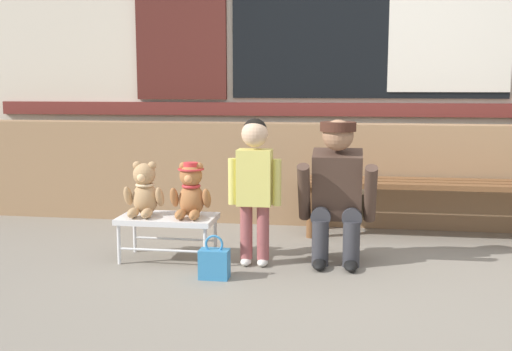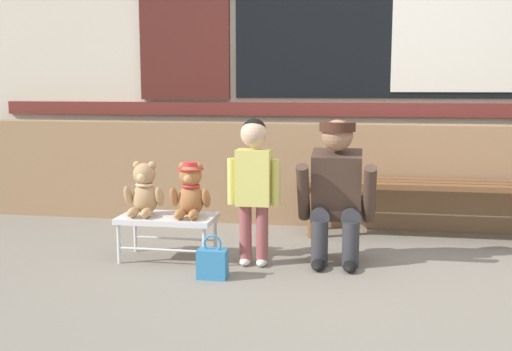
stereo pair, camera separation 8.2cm
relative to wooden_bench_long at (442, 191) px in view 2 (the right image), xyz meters
The scene contains 10 objects.
ground_plane 1.25m from the wooden_bench_long, 117.41° to the right, with size 60.00×60.00×0.00m, color gray.
brick_low_wall 0.66m from the wooden_bench_long, 146.42° to the left, with size 7.38×0.25×0.85m, color #997551.
shop_facade 1.84m from the wooden_bench_long, 121.75° to the left, with size 7.53×0.26×3.79m.
wooden_bench_long is the anchor object (origin of this frame).
small_display_bench 2.08m from the wooden_bench_long, 154.49° to the right, with size 0.64×0.36×0.30m.
teddy_bear_plain 2.23m from the wooden_bench_long, 156.30° to the right, with size 0.28×0.26×0.36m.
teddy_bear_with_hat 1.94m from the wooden_bench_long, 152.51° to the right, with size 0.28×0.27×0.36m.
child_standing 1.60m from the wooden_bench_long, 144.21° to the right, with size 0.35×0.18×0.96m.
adult_crouching 1.10m from the wooden_bench_long, 133.58° to the right, with size 0.50×0.49×0.95m.
handbag_on_ground 1.96m from the wooden_bench_long, 139.90° to the right, with size 0.18×0.11×0.27m.
Camera 2 is at (-0.05, -3.72, 1.17)m, focal length 43.22 mm.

